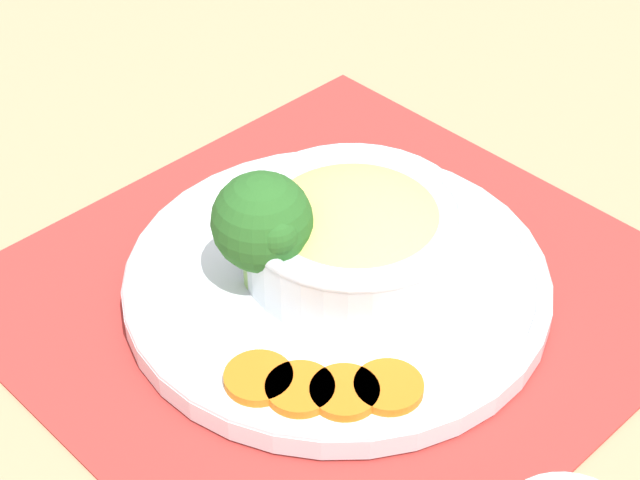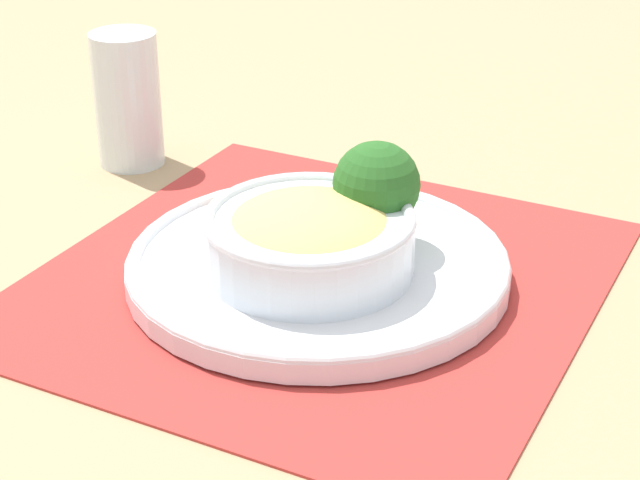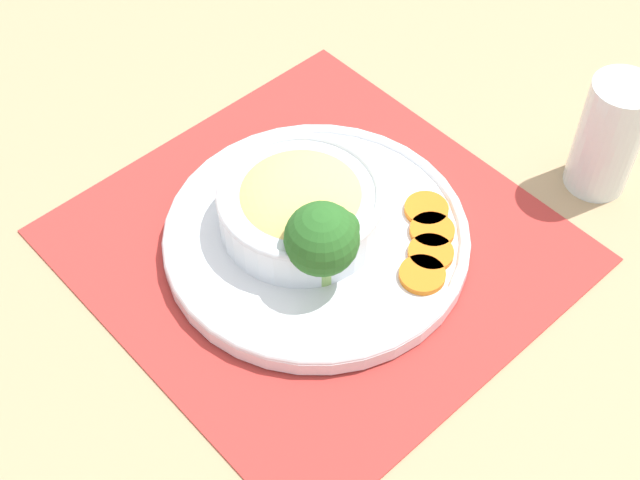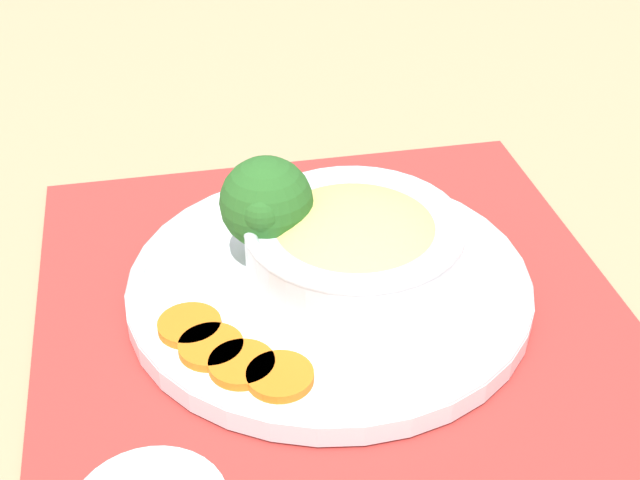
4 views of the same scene
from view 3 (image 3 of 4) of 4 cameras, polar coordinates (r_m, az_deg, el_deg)
The scene contains 10 objects.
ground_plane at distance 0.86m, azimuth -0.23°, elevation -0.38°, with size 4.00×4.00×0.00m, color tan.
placemat at distance 0.86m, azimuth -0.23°, elevation -0.30°, with size 0.46×0.47×0.00m.
plate at distance 0.85m, azimuth -0.23°, elevation 0.26°, with size 0.29×0.29×0.02m.
bowl at distance 0.83m, azimuth -1.45°, elevation 2.12°, with size 0.16×0.16×0.06m.
broccoli_floret at distance 0.78m, azimuth 0.15°, elevation 0.01°, with size 0.07×0.07×0.09m.
carrot_slice_near at distance 0.82m, azimuth 6.56°, elevation -2.22°, with size 0.04×0.04×0.01m.
carrot_slice_middle at distance 0.83m, azimuth 7.10°, elevation -0.83°, with size 0.04×0.04×0.01m.
carrot_slice_far at distance 0.85m, azimuth 7.18°, elevation 0.60°, with size 0.04×0.04×0.01m.
carrot_slice_extra at distance 0.87m, azimuth 6.83°, elevation 1.97°, with size 0.04×0.04×0.01m.
water_glass at distance 0.92m, azimuth 17.90°, elevation 6.03°, with size 0.06×0.06×0.13m.
Camera 3 is at (0.41, 0.35, 0.68)m, focal length 50.00 mm.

